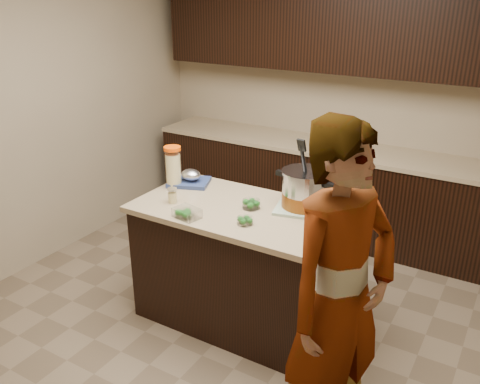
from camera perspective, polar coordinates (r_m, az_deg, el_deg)
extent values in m
plane|color=brown|center=(3.94, 0.00, -13.86)|extent=(4.00, 4.00, 0.00)
cube|color=tan|center=(5.10, 11.78, 10.83)|extent=(4.00, 0.04, 2.70)
cube|color=tan|center=(4.64, -21.99, 8.58)|extent=(0.04, 4.00, 2.70)
cube|color=black|center=(5.09, 9.83, 0.10)|extent=(3.60, 0.60, 0.86)
cube|color=tan|center=(4.94, 10.17, 4.94)|extent=(3.60, 0.63, 0.04)
cube|color=black|center=(4.85, 11.60, 17.45)|extent=(3.60, 0.35, 0.75)
cube|color=black|center=(3.70, 0.00, -8.48)|extent=(1.40, 0.75, 0.86)
cube|color=tan|center=(3.49, 0.00, -2.13)|extent=(1.46, 0.81, 0.04)
cube|color=#517855|center=(3.50, 7.16, -1.70)|extent=(0.43, 0.43, 0.02)
cylinder|color=#B7B7BC|center=(3.45, 7.26, 0.26)|extent=(0.34, 0.34, 0.24)
cylinder|color=brown|center=(3.48, 7.21, -0.81)|extent=(0.34, 0.34, 0.10)
cylinder|color=#B7B7BC|center=(3.41, 7.37, 2.24)|extent=(0.36, 0.36, 0.02)
cube|color=black|center=(3.52, 4.68, 2.11)|extent=(0.08, 0.05, 0.03)
cube|color=black|center=(3.34, 10.10, 0.71)|extent=(0.08, 0.05, 0.03)
cylinder|color=black|center=(3.36, 7.20, 3.16)|extent=(0.04, 0.13, 0.29)
cylinder|color=#D8C784|center=(3.85, -7.49, 2.42)|extent=(0.15, 0.15, 0.26)
cylinder|color=white|center=(3.84, -7.51, 2.64)|extent=(0.16, 0.16, 0.29)
cylinder|color=#FF4F05|center=(3.79, -7.62, 4.84)|extent=(0.17, 0.17, 0.02)
cylinder|color=#D8C784|center=(3.59, -7.59, -0.63)|extent=(0.07, 0.07, 0.07)
cylinder|color=white|center=(3.59, -7.60, -0.47)|extent=(0.08, 0.08, 0.10)
cylinder|color=silver|center=(3.57, -7.64, 0.37)|extent=(0.08, 0.08, 0.02)
cylinder|color=silver|center=(3.47, 1.27, -1.38)|extent=(0.13, 0.13, 0.06)
cylinder|color=silver|center=(3.25, 0.56, -3.23)|extent=(0.12, 0.12, 0.05)
cube|color=silver|center=(3.36, -5.98, -2.35)|extent=(0.20, 0.16, 0.06)
cube|color=navy|center=(3.92, -5.74, 1.11)|extent=(0.37, 0.33, 0.03)
ellipsoid|color=silver|center=(3.89, -5.53, 1.84)|extent=(0.15, 0.13, 0.08)
imported|color=gray|center=(2.55, 11.07, -11.86)|extent=(0.66, 0.78, 1.82)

